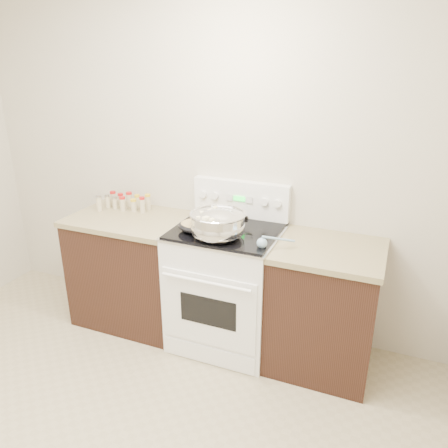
% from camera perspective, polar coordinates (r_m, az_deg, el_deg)
% --- Properties ---
extents(room_shell, '(4.10, 3.60, 2.75)m').
position_cam_1_polar(room_shell, '(1.97, -25.65, 7.25)').
color(room_shell, beige).
rests_on(room_shell, ground).
extents(counter_left, '(0.93, 0.67, 0.92)m').
position_cam_1_polar(counter_left, '(3.70, -11.66, -5.71)').
color(counter_left, black).
rests_on(counter_left, ground).
extents(counter_right, '(0.73, 0.67, 0.92)m').
position_cam_1_polar(counter_right, '(3.19, 12.86, -10.52)').
color(counter_right, black).
rests_on(counter_right, ground).
extents(kitchen_range, '(0.78, 0.73, 1.22)m').
position_cam_1_polar(kitchen_range, '(3.33, 0.36, -7.89)').
color(kitchen_range, white).
rests_on(kitchen_range, ground).
extents(mixing_bowl, '(0.47, 0.47, 0.23)m').
position_cam_1_polar(mixing_bowl, '(2.97, -0.83, -0.10)').
color(mixing_bowl, silver).
rests_on(mixing_bowl, kitchen_range).
extents(roasting_pan, '(0.40, 0.31, 0.11)m').
position_cam_1_polar(roasting_pan, '(3.07, -2.76, -0.18)').
color(roasting_pan, black).
rests_on(roasting_pan, kitchen_range).
extents(baking_sheet, '(0.49, 0.43, 0.06)m').
position_cam_1_polar(baking_sheet, '(3.43, -0.36, 1.61)').
color(baking_sheet, black).
rests_on(baking_sheet, kitchen_range).
extents(wooden_spoon, '(0.04, 0.26, 0.04)m').
position_cam_1_polar(wooden_spoon, '(3.06, -0.71, -0.98)').
color(wooden_spoon, '#A57A4B').
rests_on(wooden_spoon, kitchen_range).
extents(blue_ladle, '(0.23, 0.16, 0.09)m').
position_cam_1_polar(blue_ladle, '(2.85, 5.30, -2.42)').
color(blue_ladle, '#7C9EB9').
rests_on(blue_ladle, kitchen_range).
extents(spice_jars, '(0.40, 0.23, 0.13)m').
position_cam_1_polar(spice_jars, '(3.70, -12.86, 2.86)').
color(spice_jars, '#BFB28C').
rests_on(spice_jars, counter_left).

